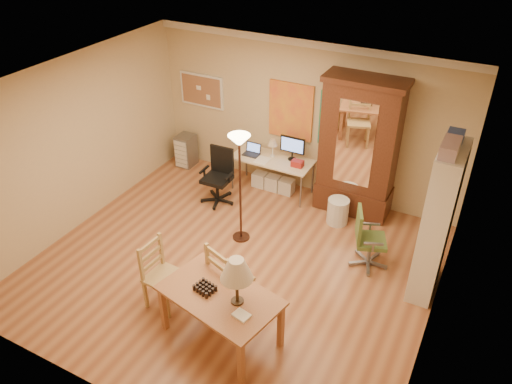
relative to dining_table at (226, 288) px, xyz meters
The scene contains 16 objects.
floor 1.61m from the dining_table, 116.71° to the left, with size 5.50×5.50×0.00m, color brown.
crown_molding 4.15m from the dining_table, 99.52° to the left, with size 5.50×0.08×0.12m, color white.
corkboard 4.61m from the dining_table, 125.80° to the left, with size 0.90×0.04×0.62m, color #9C6A49.
art_panel_left 3.85m from the dining_table, 103.22° to the left, with size 0.80×0.04×1.00m, color yellow.
art_panel_right 3.75m from the dining_table, 89.52° to the left, with size 0.75×0.04×0.95m, color #216C87.
dining_table is the anchor object (origin of this frame).
ladder_chair_back 0.66m from the dining_table, 118.28° to the left, with size 0.60×0.59×1.02m.
ladder_chair_left 1.14m from the dining_table, behind, with size 0.46×0.47×0.97m.
torchiere_lamp 2.13m from the dining_table, 114.40° to the left, with size 0.33×0.33×1.79m.
computer_desk 3.56m from the dining_table, 106.53° to the left, with size 1.43×0.63×1.08m.
office_chair_black 3.18m from the dining_table, 123.19° to the left, with size 0.60×0.60×0.98m.
office_chair_green 2.48m from the dining_table, 63.29° to the left, with size 0.58×0.58×0.94m.
drawer_cart 4.55m from the dining_table, 130.58° to the left, with size 0.31×0.38×0.63m.
armoire 3.50m from the dining_table, 82.76° to the left, with size 1.27×0.60×2.34m.
bookshelf 2.84m from the dining_table, 47.12° to the left, with size 0.32×0.86×2.14m.
wastebin 3.04m from the dining_table, 83.15° to the left, with size 0.35×0.35×0.44m, color silver.
Camera 1 is at (2.89, -4.82, 4.84)m, focal length 35.00 mm.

